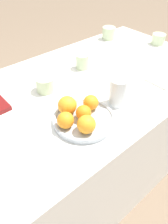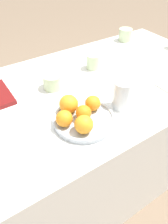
# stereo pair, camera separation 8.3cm
# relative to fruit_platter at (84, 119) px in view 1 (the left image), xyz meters

# --- Properties ---
(ground_plane) EXTENTS (12.00, 12.00, 0.00)m
(ground_plane) POSITION_rel_fruit_platter_xyz_m (0.18, 0.20, -0.74)
(ground_plane) COLOR #7A6651
(table) EXTENTS (1.50, 0.81, 0.72)m
(table) POSITION_rel_fruit_platter_xyz_m (0.18, 0.20, -0.37)
(table) COLOR white
(table) RESTS_ON ground_plane
(fruit_platter) EXTENTS (0.25, 0.25, 0.02)m
(fruit_platter) POSITION_rel_fruit_platter_xyz_m (0.00, 0.00, 0.00)
(fruit_platter) COLOR #B2BCC6
(fruit_platter) RESTS_ON table
(orange_0) EXTENTS (0.06, 0.06, 0.06)m
(orange_0) POSITION_rel_fruit_platter_xyz_m (-0.00, -0.00, 0.03)
(orange_0) COLOR orange
(orange_0) RESTS_ON fruit_platter
(orange_1) EXTENTS (0.06, 0.06, 0.06)m
(orange_1) POSITION_rel_fruit_platter_xyz_m (-0.08, 0.01, 0.04)
(orange_1) COLOR orange
(orange_1) RESTS_ON fruit_platter
(orange_2) EXTENTS (0.07, 0.07, 0.07)m
(orange_2) POSITION_rel_fruit_platter_xyz_m (-0.04, -0.06, 0.04)
(orange_2) COLOR orange
(orange_2) RESTS_ON fruit_platter
(orange_3) EXTENTS (0.06, 0.06, 0.06)m
(orange_3) POSITION_rel_fruit_platter_xyz_m (0.06, 0.03, 0.04)
(orange_3) COLOR orange
(orange_3) RESTS_ON fruit_platter
(orange_4) EXTENTS (0.08, 0.08, 0.08)m
(orange_4) POSITION_rel_fruit_platter_xyz_m (-0.03, 0.07, 0.04)
(orange_4) COLOR orange
(orange_4) RESTS_ON fruit_platter
(water_glass) EXTENTS (0.08, 0.08, 0.12)m
(water_glass) POSITION_rel_fruit_platter_xyz_m (0.18, -0.01, 0.05)
(water_glass) COLOR silver
(water_glass) RESTS_ON table
(cup_0) EXTENTS (0.07, 0.07, 0.08)m
(cup_0) POSITION_rel_fruit_platter_xyz_m (0.27, 0.33, 0.03)
(cup_0) COLOR #B7CC9E
(cup_0) RESTS_ON table
(cup_1) EXTENTS (0.08, 0.08, 0.07)m
(cup_1) POSITION_rel_fruit_platter_xyz_m (0.85, 0.25, 0.02)
(cup_1) COLOR #B7CC9E
(cup_1) RESTS_ON table
(cup_2) EXTENTS (0.09, 0.09, 0.07)m
(cup_2) POSITION_rel_fruit_platter_xyz_m (0.01, 0.28, 0.02)
(cup_2) COLOR #B7CC9E
(cup_2) RESTS_ON table
(cup_3) EXTENTS (0.09, 0.09, 0.08)m
(cup_3) POSITION_rel_fruit_platter_xyz_m (0.67, 0.52, 0.03)
(cup_3) COLOR #B7CC9E
(cup_3) RESTS_ON table
(napkin) EXTENTS (0.11, 0.13, 0.01)m
(napkin) POSITION_rel_fruit_platter_xyz_m (0.48, -0.03, -0.01)
(napkin) COLOR silver
(napkin) RESTS_ON table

